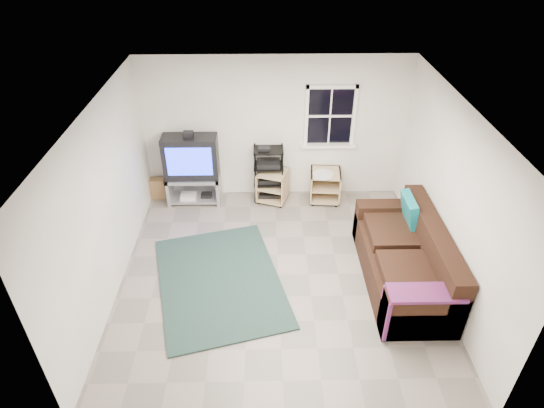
{
  "coord_description": "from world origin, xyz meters",
  "views": [
    {
      "loc": [
        -0.19,
        -5.02,
        4.66
      ],
      "look_at": [
        -0.08,
        0.4,
        1.0
      ],
      "focal_mm": 30.0,
      "sensor_mm": 36.0,
      "label": 1
    }
  ],
  "objects_px": {
    "sofa": "(406,261)",
    "av_rack": "(269,177)",
    "tv_unit": "(192,164)",
    "side_table_left": "(274,184)",
    "side_table_right": "(325,183)"
  },
  "relations": [
    {
      "from": "tv_unit",
      "to": "side_table_left",
      "type": "distance_m",
      "value": 1.52
    },
    {
      "from": "side_table_left",
      "to": "tv_unit",
      "type": "bearing_deg",
      "value": -179.0
    },
    {
      "from": "side_table_left",
      "to": "sofa",
      "type": "height_order",
      "value": "sofa"
    },
    {
      "from": "side_table_left",
      "to": "sofa",
      "type": "xyz_separation_m",
      "value": [
        1.84,
        -2.21,
        0.05
      ]
    },
    {
      "from": "tv_unit",
      "to": "side_table_left",
      "type": "height_order",
      "value": "tv_unit"
    },
    {
      "from": "tv_unit",
      "to": "side_table_right",
      "type": "distance_m",
      "value": 2.42
    },
    {
      "from": "side_table_left",
      "to": "sofa",
      "type": "bearing_deg",
      "value": -50.25
    },
    {
      "from": "av_rack",
      "to": "side_table_right",
      "type": "distance_m",
      "value": 1.03
    },
    {
      "from": "av_rack",
      "to": "side_table_left",
      "type": "distance_m",
      "value": 0.17
    },
    {
      "from": "tv_unit",
      "to": "side_table_right",
      "type": "bearing_deg",
      "value": 0.02
    },
    {
      "from": "side_table_right",
      "to": "tv_unit",
      "type": "bearing_deg",
      "value": -179.98
    },
    {
      "from": "tv_unit",
      "to": "side_table_left",
      "type": "relative_size",
      "value": 2.18
    },
    {
      "from": "side_table_right",
      "to": "side_table_left",
      "type": "bearing_deg",
      "value": 178.49
    },
    {
      "from": "av_rack",
      "to": "sofa",
      "type": "bearing_deg",
      "value": -49.16
    },
    {
      "from": "sofa",
      "to": "av_rack",
      "type": "bearing_deg",
      "value": 130.84
    }
  ]
}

